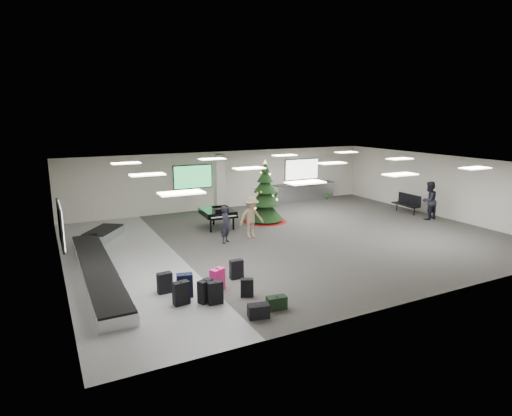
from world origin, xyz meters
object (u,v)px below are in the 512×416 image
baggage_carousel (99,262)px  potted_plant_left (275,198)px  bench (407,202)px  traveler_bench (429,201)px  traveler_a (226,224)px  potted_plant_right (325,192)px  grand_piano (218,213)px  christmas_tree (265,200)px  pink_suitcase (218,280)px  service_counter (304,192)px  traveler_b (251,217)px

baggage_carousel → potted_plant_left: size_ratio=12.64×
bench → traveler_bench: bearing=-95.0°
traveler_a → potted_plant_right: traveler_a is taller
grand_piano → potted_plant_right: grand_piano is taller
traveler_bench → christmas_tree: bearing=-32.0°
pink_suitcase → grand_piano: grand_piano is taller
traveler_bench → pink_suitcase: bearing=7.5°
service_counter → baggage_carousel: bearing=-152.3°
christmas_tree → traveler_a: bearing=-142.0°
traveler_b → traveler_bench: (9.41, -1.14, 0.07)m
grand_piano → bench: grand_piano is taller
service_counter → grand_piano: (-7.16, -3.64, 0.18)m
christmas_tree → traveler_bench: bearing=-24.2°
grand_piano → bench: 10.43m
traveler_a → traveler_b: 1.31m
traveler_a → pink_suitcase: bearing=-157.3°
service_counter → traveler_a: bearing=-142.4°
baggage_carousel → bench: bearing=5.1°
bench → traveler_bench: size_ratio=0.83×
bench → pink_suitcase: bearing=-156.6°
bench → service_counter: bearing=122.6°
pink_suitcase → bench: bearing=-6.0°
christmas_tree → potted_plant_right: (6.09, 3.35, -0.64)m
traveler_b → potted_plant_left: (4.24, 5.46, -0.52)m
pink_suitcase → baggage_carousel: bearing=101.3°
traveler_bench → potted_plant_right: (-1.45, 6.74, -0.56)m
christmas_tree → traveler_bench: 8.27m
bench → traveler_bench: traveler_bench is taller
service_counter → traveler_b: bearing=-138.4°
baggage_carousel → service_counter: bearing=27.7°
grand_piano → bench: (10.30, -1.68, -0.16)m
traveler_a → baggage_carousel: bearing=147.1°
baggage_carousel → grand_piano: (5.68, 3.09, 0.52)m
bench → potted_plant_left: 7.35m
baggage_carousel → potted_plant_right: 15.78m
service_counter → christmas_tree: bearing=-142.7°
christmas_tree → potted_plant_right: bearing=28.8°
potted_plant_left → potted_plant_right: potted_plant_right is taller
grand_piano → potted_plant_left: size_ratio=2.44×
traveler_b → baggage_carousel: bearing=-174.3°
traveler_bench → traveler_b: bearing=-14.7°
service_counter → traveler_a: traveler_a is taller
pink_suitcase → traveler_bench: size_ratio=0.37×
christmas_tree → traveler_b: 2.93m
baggage_carousel → potted_plant_left: 12.42m
christmas_tree → service_counter: bearing=37.3°
baggage_carousel → traveler_b: size_ratio=5.38×
pink_suitcase → potted_plant_left: 12.70m
bench → potted_plant_left: bearing=138.9°
christmas_tree → baggage_carousel: bearing=-158.6°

